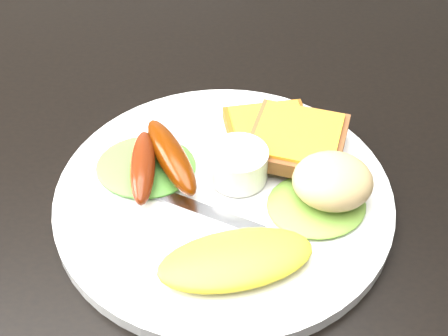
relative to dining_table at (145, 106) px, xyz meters
The scene contains 12 objects.
dining_table is the anchor object (origin of this frame).
plate 0.18m from the dining_table, 60.46° to the right, with size 0.29×0.29×0.01m, color white.
lettuce_left 0.14m from the dining_table, 81.68° to the right, with size 0.09×0.08×0.01m, color #409237.
lettuce_right 0.25m from the dining_table, 45.96° to the right, with size 0.08×0.08×0.01m, color olive.
omelette 0.26m from the dining_table, 66.99° to the right, with size 0.12×0.06×0.02m, color yellow.
sausage_a 0.16m from the dining_table, 82.40° to the right, with size 0.02×0.09×0.02m, color #68330A.
sausage_b 0.15m from the dining_table, 72.35° to the right, with size 0.03×0.10×0.03m, color #6F2302.
ramekin 0.18m from the dining_table, 54.07° to the right, with size 0.05×0.05×0.03m, color white.
toast_a 0.16m from the dining_table, 33.58° to the right, with size 0.08×0.08×0.01m, color brown.
toast_b 0.20m from the dining_table, 35.59° to the right, with size 0.08×0.08×0.01m, color brown.
potato_salad 0.25m from the dining_table, 42.41° to the right, with size 0.07×0.06×0.04m, color #D4BC8D.
fork 0.19m from the dining_table, 72.41° to the right, with size 0.15×0.01×0.00m, color #ADAFB7.
Camera 1 is at (0.10, -0.53, 1.15)m, focal length 50.00 mm.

